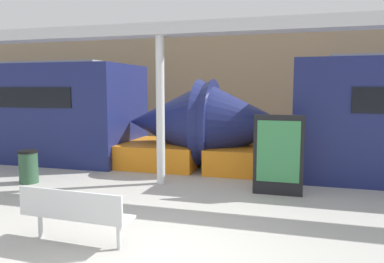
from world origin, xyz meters
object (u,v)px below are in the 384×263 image
(trash_bin, at_px, (28,167))
(support_column_near, at_px, (160,111))
(bench_near, at_px, (74,211))
(poster_board, at_px, (278,155))

(trash_bin, relative_size, support_column_near, 0.23)
(bench_near, height_order, support_column_near, support_column_near)
(support_column_near, bearing_deg, trash_bin, -165.33)
(trash_bin, height_order, support_column_near, support_column_near)
(trash_bin, bearing_deg, support_column_near, 14.67)
(poster_board, bearing_deg, bench_near, -128.03)
(bench_near, distance_m, trash_bin, 4.42)
(poster_board, bearing_deg, trash_bin, -174.40)
(bench_near, relative_size, support_column_near, 0.49)
(bench_near, xyz_separation_m, trash_bin, (-3.27, 2.98, -0.12))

